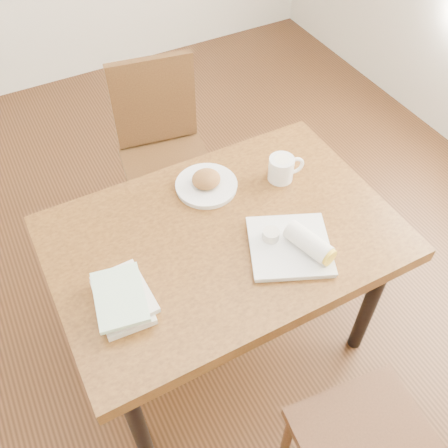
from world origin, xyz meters
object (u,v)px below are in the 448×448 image
plate_burrito (295,245)px  coffee_mug (282,168)px  table (224,247)px  book_stack (123,298)px  plate_scone (206,183)px  chair_far (163,145)px

plate_burrito → coffee_mug: bearing=65.0°
table → book_stack: size_ratio=4.93×
table → coffee_mug: 0.39m
plate_scone → coffee_mug: bearing=-17.3°
chair_far → plate_scone: 0.60m
chair_far → plate_scone: size_ratio=3.93×
table → chair_far: size_ratio=1.30×
book_stack → chair_far: bearing=60.6°
table → plate_burrito: (0.18, -0.19, 0.11)m
chair_far → book_stack: 1.06m
table → book_stack: (-0.42, -0.11, 0.11)m
plate_burrito → book_stack: plate_burrito is taller
chair_far → plate_burrito: 1.01m
coffee_mug → book_stack: (-0.76, -0.26, -0.02)m
plate_scone → plate_burrito: bearing=-72.6°
coffee_mug → plate_burrito: coffee_mug is taller
chair_far → coffee_mug: size_ratio=6.46×
coffee_mug → chair_far: bearing=111.6°
coffee_mug → plate_burrito: size_ratio=0.40×
plate_scone → plate_burrito: size_ratio=0.66×
coffee_mug → table: bearing=-156.3°
chair_far → plate_scone: (-0.03, -0.55, 0.23)m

